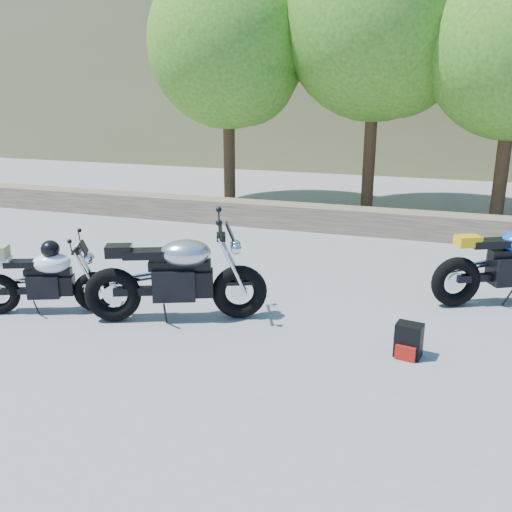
# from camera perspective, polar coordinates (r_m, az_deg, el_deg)

# --- Properties ---
(ground) EXTENTS (90.00, 90.00, 0.00)m
(ground) POSITION_cam_1_polar(r_m,az_deg,el_deg) (6.93, -4.18, -8.11)
(ground) COLOR gray
(ground) RESTS_ON ground
(stone_wall) EXTENTS (22.00, 0.55, 0.50)m
(stone_wall) POSITION_cam_1_polar(r_m,az_deg,el_deg) (11.86, 5.84, 3.84)
(stone_wall) COLOR brown
(stone_wall) RESTS_ON ground
(tree_decid_left) EXTENTS (3.67, 3.67, 5.62)m
(tree_decid_left) POSITION_cam_1_polar(r_m,az_deg,el_deg) (13.81, -2.50, 19.91)
(tree_decid_left) COLOR #382314
(tree_decid_left) RESTS_ON ground
(tree_decid_mid) EXTENTS (4.08, 4.08, 6.24)m
(tree_decid_mid) POSITION_cam_1_polar(r_m,az_deg,el_deg) (13.46, 12.42, 21.36)
(tree_decid_mid) COLOR #382314
(tree_decid_mid) RESTS_ON ground
(silver_bike) EXTENTS (2.22, 1.08, 1.17)m
(silver_bike) POSITION_cam_1_polar(r_m,az_deg,el_deg) (7.28, -7.88, -2.16)
(silver_bike) COLOR black
(silver_bike) RESTS_ON ground
(white_bike) EXTENTS (1.70, 0.83, 0.99)m
(white_bike) POSITION_cam_1_polar(r_m,az_deg,el_deg) (7.96, -20.38, -2.04)
(white_bike) COLOR black
(white_bike) RESTS_ON ground
(blue_bike) EXTENTS (2.10, 1.19, 1.14)m
(blue_bike) POSITION_cam_1_polar(r_m,az_deg,el_deg) (8.52, 24.26, -0.77)
(blue_bike) COLOR black
(blue_bike) RESTS_ON ground
(backpack) EXTENTS (0.32, 0.29, 0.39)m
(backpack) POSITION_cam_1_polar(r_m,az_deg,el_deg) (6.61, 15.00, -8.21)
(backpack) COLOR black
(backpack) RESTS_ON ground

